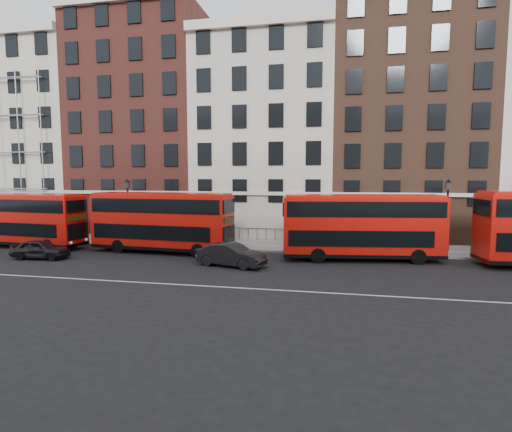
% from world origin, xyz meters
% --- Properties ---
extents(ground, '(120.00, 120.00, 0.00)m').
position_xyz_m(ground, '(0.00, 0.00, 0.00)').
color(ground, black).
rests_on(ground, ground).
extents(pavement, '(80.00, 5.00, 0.15)m').
position_xyz_m(pavement, '(0.00, 10.50, 0.07)').
color(pavement, gray).
rests_on(pavement, ground).
extents(kerb, '(80.00, 0.30, 0.16)m').
position_xyz_m(kerb, '(0.00, 8.00, 0.08)').
color(kerb, gray).
rests_on(kerb, ground).
extents(road_centre_line, '(70.00, 0.12, 0.01)m').
position_xyz_m(road_centre_line, '(0.00, -2.00, 0.01)').
color(road_centre_line, white).
rests_on(road_centre_line, ground).
extents(building_terrace, '(64.00, 11.95, 22.00)m').
position_xyz_m(building_terrace, '(-0.31, 17.88, 10.24)').
color(building_terrace, '#B4AE9B').
rests_on(building_terrace, ground).
extents(bus_a, '(10.36, 3.43, 4.28)m').
position_xyz_m(bus_a, '(-17.72, 6.27, 2.29)').
color(bus_a, red).
rests_on(bus_a, ground).
extents(bus_b, '(10.78, 3.39, 4.46)m').
position_xyz_m(bus_b, '(-5.99, 6.27, 2.39)').
color(bus_b, red).
rests_on(bus_b, ground).
extents(bus_c, '(10.81, 3.94, 4.44)m').
position_xyz_m(bus_c, '(8.42, 6.26, 2.38)').
color(bus_c, red).
rests_on(bus_c, ground).
extents(car_rear, '(4.02, 1.87, 1.33)m').
position_xyz_m(car_rear, '(-13.21, 2.44, 0.67)').
color(car_rear, black).
rests_on(car_rear, ground).
extents(car_front, '(4.70, 2.64, 1.47)m').
position_xyz_m(car_front, '(0.29, 2.79, 0.73)').
color(car_front, black).
rests_on(car_front, ground).
extents(lamp_post_left, '(0.44, 0.44, 5.33)m').
position_xyz_m(lamp_post_left, '(-9.83, 8.35, 3.08)').
color(lamp_post_left, black).
rests_on(lamp_post_left, pavement).
extents(lamp_post_right, '(0.44, 0.44, 5.33)m').
position_xyz_m(lamp_post_right, '(14.38, 8.63, 3.08)').
color(lamp_post_right, black).
rests_on(lamp_post_right, pavement).
extents(iron_railings, '(6.60, 0.06, 1.00)m').
position_xyz_m(iron_railings, '(0.00, 12.70, 0.65)').
color(iron_railings, black).
rests_on(iron_railings, pavement).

